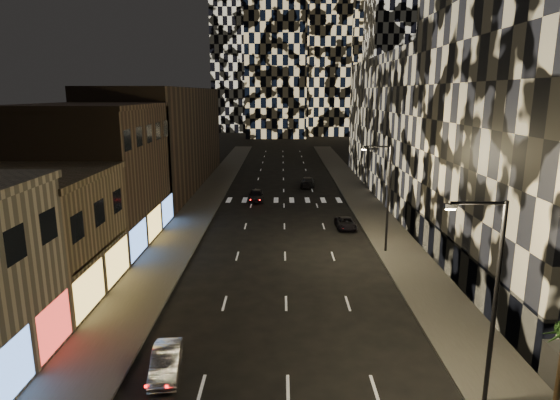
{
  "coord_description": "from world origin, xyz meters",
  "views": [
    {
      "loc": [
        -0.3,
        -8.02,
        13.3
      ],
      "look_at": [
        -0.41,
        23.83,
        6.0
      ],
      "focal_mm": 30.0,
      "sensor_mm": 36.0,
      "label": 1
    }
  ],
  "objects_px": {
    "car_dark_oncoming": "(308,182)",
    "car_dark_rightlane": "(346,223)",
    "car_dark_midlane": "(256,195)",
    "car_silver_parked": "(166,362)",
    "streetlight_far": "(386,191)",
    "streetlight_near": "(491,290)"
  },
  "relations": [
    {
      "from": "streetlight_near",
      "to": "car_dark_rightlane",
      "type": "height_order",
      "value": "streetlight_near"
    },
    {
      "from": "car_silver_parked",
      "to": "car_dark_rightlane",
      "type": "relative_size",
      "value": 0.97
    },
    {
      "from": "streetlight_far",
      "to": "car_dark_midlane",
      "type": "xyz_separation_m",
      "value": [
        -11.85,
        19.3,
        -4.6
      ]
    },
    {
      "from": "car_silver_parked",
      "to": "car_dark_midlane",
      "type": "distance_m",
      "value": 37.16
    },
    {
      "from": "car_dark_oncoming",
      "to": "car_dark_rightlane",
      "type": "bearing_deg",
      "value": 101.7
    },
    {
      "from": "car_dark_oncoming",
      "to": "streetlight_far",
      "type": "bearing_deg",
      "value": 104.3
    },
    {
      "from": "streetlight_near",
      "to": "car_silver_parked",
      "type": "relative_size",
      "value": 2.39
    },
    {
      "from": "car_dark_midlane",
      "to": "car_dark_rightlane",
      "type": "relative_size",
      "value": 1.14
    },
    {
      "from": "streetlight_near",
      "to": "streetlight_far",
      "type": "relative_size",
      "value": 1.0
    },
    {
      "from": "car_silver_parked",
      "to": "car_dark_oncoming",
      "type": "relative_size",
      "value": 0.76
    },
    {
      "from": "streetlight_far",
      "to": "car_silver_parked",
      "type": "relative_size",
      "value": 2.39
    },
    {
      "from": "car_dark_midlane",
      "to": "car_dark_oncoming",
      "type": "xyz_separation_m",
      "value": [
        7.0,
        9.46,
        -0.03
      ]
    },
    {
      "from": "car_dark_midlane",
      "to": "car_dark_rightlane",
      "type": "height_order",
      "value": "car_dark_midlane"
    },
    {
      "from": "car_dark_oncoming",
      "to": "car_dark_rightlane",
      "type": "xyz_separation_m",
      "value": [
        2.64,
        -21.58,
        -0.18
      ]
    },
    {
      "from": "streetlight_far",
      "to": "car_dark_rightlane",
      "type": "distance_m",
      "value": 8.92
    },
    {
      "from": "car_dark_midlane",
      "to": "car_dark_oncoming",
      "type": "relative_size",
      "value": 0.89
    },
    {
      "from": "car_dark_oncoming",
      "to": "car_silver_parked",
      "type": "bearing_deg",
      "value": 83.33
    },
    {
      "from": "car_dark_midlane",
      "to": "car_silver_parked",
      "type": "bearing_deg",
      "value": -95.19
    },
    {
      "from": "car_dark_midlane",
      "to": "streetlight_near",
      "type": "bearing_deg",
      "value": -74.74
    },
    {
      "from": "car_dark_midlane",
      "to": "car_dark_oncoming",
      "type": "distance_m",
      "value": 11.77
    },
    {
      "from": "car_dark_oncoming",
      "to": "car_dark_rightlane",
      "type": "height_order",
      "value": "car_dark_oncoming"
    },
    {
      "from": "streetlight_near",
      "to": "car_silver_parked",
      "type": "height_order",
      "value": "streetlight_near"
    }
  ]
}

